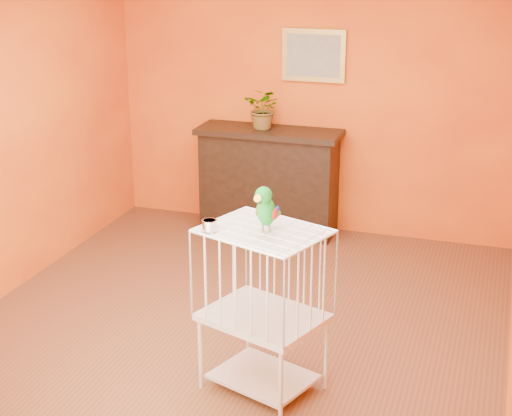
% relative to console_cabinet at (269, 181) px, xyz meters
% --- Properties ---
extents(ground, '(4.50, 4.50, 0.00)m').
position_rel_console_cabinet_xyz_m(ground, '(0.38, -2.00, -0.53)').
color(ground, brown).
rests_on(ground, ground).
extents(room_shell, '(4.50, 4.50, 4.50)m').
position_rel_console_cabinet_xyz_m(room_shell, '(0.38, -2.00, 1.06)').
color(room_shell, orange).
rests_on(room_shell, ground).
extents(console_cabinet, '(1.41, 0.51, 1.05)m').
position_rel_console_cabinet_xyz_m(console_cabinet, '(0.00, 0.00, 0.00)').
color(console_cabinet, black).
rests_on(console_cabinet, ground).
extents(potted_plant, '(0.41, 0.44, 0.31)m').
position_rel_console_cabinet_xyz_m(potted_plant, '(-0.05, 0.07, 0.68)').
color(potted_plant, '#26722D').
rests_on(potted_plant, console_cabinet).
extents(framed_picture, '(0.62, 0.04, 0.50)m').
position_rel_console_cabinet_xyz_m(framed_picture, '(0.38, 0.21, 1.22)').
color(framed_picture, '#B0923E').
rests_on(framed_picture, room_shell).
extents(birdcage, '(0.87, 0.77, 1.12)m').
position_rel_console_cabinet_xyz_m(birdcage, '(0.84, -2.82, 0.05)').
color(birdcage, silver).
rests_on(birdcage, ground).
extents(feed_cup, '(0.09, 0.09, 0.07)m').
position_rel_console_cabinet_xyz_m(feed_cup, '(0.53, -2.94, 0.63)').
color(feed_cup, silver).
rests_on(feed_cup, birdcage).
extents(parrot, '(0.15, 0.27, 0.30)m').
position_rel_console_cabinet_xyz_m(parrot, '(0.86, -2.83, 0.74)').
color(parrot, '#59544C').
rests_on(parrot, birdcage).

